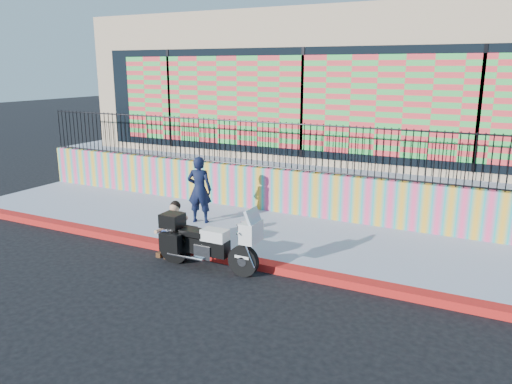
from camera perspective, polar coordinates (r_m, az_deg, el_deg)
The scene contains 10 objects.
ground at distance 10.09m, azimuth -3.93°, elevation -7.82°, with size 90.00×90.00×0.00m, color black.
red_curb at distance 10.06m, azimuth -3.94°, elevation -7.42°, with size 16.00×0.30×0.15m, color #A5230B.
sidewalk at distance 11.42m, azimuth 0.33°, elevation -4.73°, with size 16.00×3.00×0.15m, color #949BB2.
mural_wall at distance 12.63m, azimuth 3.61°, elevation 0.06°, with size 16.00×0.20×1.10m, color #FF437B.
metal_fence at distance 12.40m, azimuth 3.69°, elevation 5.22°, with size 15.80×0.04×1.20m, color black, non-canonical shape.
elevated_platform at distance 17.34m, azimuth 10.37°, elevation 3.46°, with size 16.00×10.00×1.25m, color #949BB2.
storefront_building at distance 16.86m, azimuth 10.55°, elevation 12.13°, with size 14.00×8.06×4.00m.
police_motorcycle at distance 9.56m, azimuth -5.74°, elevation -5.58°, with size 2.12×0.70×1.32m.
police_officer at distance 11.84m, azimuth -6.48°, elevation 0.27°, with size 0.58×0.38×1.59m, color black.
seated_man at distance 10.46m, azimuth -9.54°, elevation -4.55°, with size 0.54×0.71×1.06m.
Camera 1 is at (4.86, -8.00, 3.76)m, focal length 35.00 mm.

